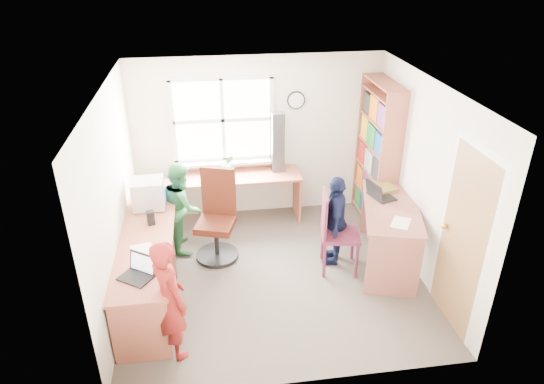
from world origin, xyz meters
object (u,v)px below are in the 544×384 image
at_px(bookshelf, 377,158).
at_px(swivel_chair, 217,220).
at_px(person_green, 182,207).
at_px(potted_plant, 228,165).
at_px(person_red, 169,300).
at_px(l_desk, 165,267).
at_px(laptop_left, 139,271).
at_px(person_navy, 335,220).
at_px(laptop_right, 379,194).
at_px(wooden_chair, 334,229).
at_px(crt_monitor, 148,194).
at_px(right_desk, 390,222).
at_px(cd_tower, 278,142).

bearing_deg(bookshelf, swivel_chair, -165.24).
distance_m(swivel_chair, person_green, 0.52).
height_order(potted_plant, person_red, person_red).
distance_m(l_desk, person_green, 1.14).
height_order(l_desk, bookshelf, bookshelf).
xyz_separation_m(laptop_left, person_navy, (2.32, 1.02, -0.19)).
height_order(person_red, person_green, person_red).
bearing_deg(l_desk, laptop_left, -110.92).
relative_size(laptop_left, laptop_right, 1.01).
bearing_deg(swivel_chair, person_green, 168.18).
relative_size(wooden_chair, laptop_right, 2.63).
height_order(laptop_right, person_navy, person_navy).
relative_size(crt_monitor, laptop_right, 0.97).
distance_m(right_desk, person_green, 2.71).
height_order(swivel_chair, cd_tower, cd_tower).
relative_size(bookshelf, person_red, 1.59).
bearing_deg(wooden_chair, person_green, 167.22).
xyz_separation_m(cd_tower, potted_plant, (-0.73, -0.05, -0.29)).
relative_size(l_desk, swivel_chair, 2.43).
bearing_deg(laptop_left, cd_tower, 87.47).
xyz_separation_m(laptop_right, potted_plant, (-1.85, 1.14, 0.02)).
height_order(crt_monitor, person_navy, person_navy).
bearing_deg(laptop_left, right_desk, 51.34).
distance_m(cd_tower, person_green, 1.65).
bearing_deg(laptop_right, potted_plant, 41.71).
bearing_deg(potted_plant, person_red, -105.88).
relative_size(wooden_chair, crt_monitor, 2.71).
relative_size(laptop_left, cd_tower, 0.47).
height_order(crt_monitor, laptop_right, crt_monitor).
xyz_separation_m(potted_plant, person_navy, (1.27, -1.25, -0.29)).
distance_m(bookshelf, person_navy, 1.35).
height_order(laptop_left, cd_tower, cd_tower).
height_order(crt_monitor, laptop_left, crt_monitor).
distance_m(laptop_right, person_navy, 0.65).
relative_size(laptop_right, potted_plant, 1.34).
distance_m(right_desk, laptop_right, 0.38).
relative_size(right_desk, person_red, 1.18).
distance_m(swivel_chair, wooden_chair, 1.52).
distance_m(bookshelf, cd_tower, 1.44).
bearing_deg(swivel_chair, l_desk, -108.60).
height_order(person_green, person_navy, person_green).
height_order(laptop_right, person_green, person_green).
bearing_deg(potted_plant, laptop_right, -31.67).
distance_m(crt_monitor, laptop_right, 2.91).
bearing_deg(person_green, person_red, 171.24).
xyz_separation_m(laptop_right, person_navy, (-0.58, -0.11, -0.28)).
bearing_deg(cd_tower, person_navy, -69.76).
bearing_deg(bookshelf, cd_tower, 166.65).
bearing_deg(potted_plant, crt_monitor, -141.36).
distance_m(bookshelf, laptop_left, 3.74).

